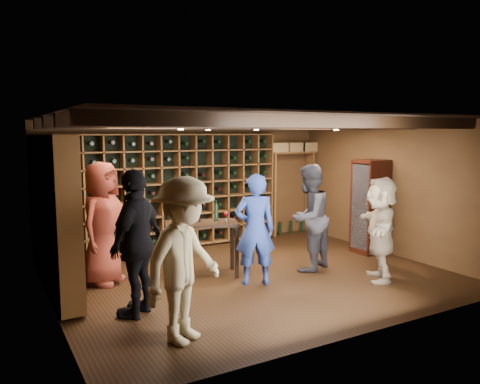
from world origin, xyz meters
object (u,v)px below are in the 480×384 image
guest_beige (381,229)px  tasting_table (201,228)px  man_blue_shirt (255,229)px  display_cabinet (370,208)px  guest_khaki (184,260)px  guest_red_floral (102,223)px  guest_woman_black (137,243)px  man_grey_suit (309,218)px

guest_beige → tasting_table: guest_beige is taller
tasting_table → man_blue_shirt: bearing=-37.3°
display_cabinet → guest_beige: (-1.08, -1.32, -0.05)m
display_cabinet → tasting_table: display_cabinet is taller
display_cabinet → guest_khaki: 4.94m
man_blue_shirt → guest_red_floral: size_ratio=0.90×
display_cabinet → man_blue_shirt: display_cabinet is taller
display_cabinet → guest_khaki: (-4.58, -1.86, 0.05)m
guest_woman_black → tasting_table: bearing=176.0°
guest_khaki → tasting_table: guest_khaki is taller
man_blue_shirt → display_cabinet: bearing=-147.2°
guest_woman_black → guest_beige: 3.74m
tasting_table → man_grey_suit: bearing=0.3°
guest_beige → display_cabinet: bearing=177.7°
man_grey_suit → tasting_table: (-1.68, 0.59, -0.12)m
guest_beige → man_grey_suit: bearing=-109.5°
guest_red_floral → tasting_table: bearing=-58.9°
tasting_table → guest_red_floral: bearing=-173.5°
guest_red_floral → guest_khaki: guest_red_floral is taller
guest_red_floral → display_cabinet: bearing=-52.6°
display_cabinet → man_grey_suit: man_grey_suit is taller
man_grey_suit → guest_khaki: 3.23m
guest_woman_black → guest_khaki: 1.02m
guest_red_floral → guest_woman_black: (0.09, -1.46, -0.01)m
man_grey_suit → guest_beige: man_grey_suit is taller
man_blue_shirt → guest_beige: (1.81, -0.77, -0.03)m
man_grey_suit → guest_woman_black: 3.11m
man_grey_suit → tasting_table: man_grey_suit is taller
man_blue_shirt → guest_khaki: size_ratio=0.92×
guest_woman_black → tasting_table: 1.79m
guest_woman_black → guest_khaki: bearing=59.4°
guest_khaki → guest_woman_black: bearing=71.7°
man_grey_suit → man_blue_shirt: bearing=-13.3°
man_blue_shirt → guest_woman_black: bearing=31.5°
guest_woman_black → tasting_table: size_ratio=1.45×
display_cabinet → guest_woman_black: (-4.79, -0.87, 0.07)m
man_grey_suit → tasting_table: 1.79m
man_blue_shirt → guest_red_floral: bearing=-7.7°
guest_red_floral → man_blue_shirt: bearing=-75.5°
guest_beige → tasting_table: 2.80m
guest_red_floral → guest_woman_black: 1.46m
guest_woman_black → guest_beige: guest_woman_black is taller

